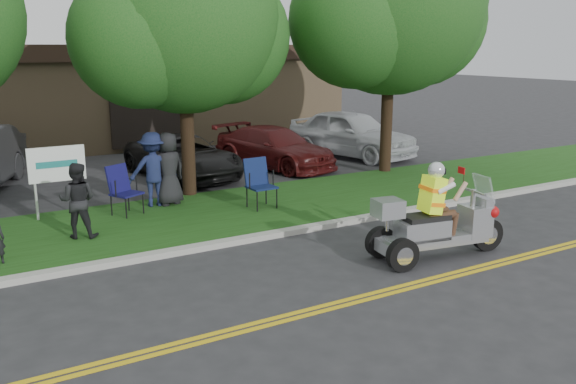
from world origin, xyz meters
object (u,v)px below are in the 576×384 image
spectator_adult_mid (77,200)px  lawn_chair_a (259,180)px  parked_car_mid (183,157)px  parked_car_far_right (351,133)px  lawn_chair_b (122,187)px  parked_car_right (274,148)px  trike_scooter (435,225)px

spectator_adult_mid → lawn_chair_a: bearing=-149.1°
parked_car_mid → parked_car_far_right: size_ratio=0.93×
lawn_chair_b → parked_car_right: bearing=3.7°
parked_car_far_right → parked_car_right: bearing=172.0°
lawn_chair_a → parked_car_mid: size_ratio=0.26×
trike_scooter → parked_car_right: (1.77, 9.34, 0.01)m
lawn_chair_a → parked_car_far_right: size_ratio=0.24×
lawn_chair_a → parked_car_mid: (-0.16, 4.64, -0.13)m
trike_scooter → parked_car_mid: trike_scooter is taller
trike_scooter → parked_car_right: trike_scooter is taller
trike_scooter → parked_car_right: size_ratio=0.62×
parked_car_mid → parked_car_right: parked_car_right is taller
lawn_chair_b → parked_car_mid: parked_car_mid is taller
parked_car_right → trike_scooter: bearing=-116.3°
trike_scooter → lawn_chair_a: trike_scooter is taller
lawn_chair_a → lawn_chair_b: (-3.05, 1.04, -0.02)m
trike_scooter → parked_car_far_right: (5.18, 9.70, 0.20)m
lawn_chair_b → parked_car_far_right: parked_car_far_right is taller
lawn_chair_b → spectator_adult_mid: 1.86m
lawn_chair_a → spectator_adult_mid: size_ratio=0.77×
parked_car_mid → parked_car_far_right: parked_car_far_right is taller
lawn_chair_a → spectator_adult_mid: spectator_adult_mid is taller
lawn_chair_a → parked_car_mid: bearing=89.7°
parked_car_far_right → spectator_adult_mid: bearing=-168.1°
parked_car_right → parked_car_far_right: parked_car_far_right is taller
spectator_adult_mid → parked_car_mid: bearing=-103.2°
lawn_chair_b → parked_car_right: (6.07, 3.55, -0.09)m
lawn_chair_a → spectator_adult_mid: (-4.34, -0.29, 0.11)m
parked_car_mid → lawn_chair_b: bearing=-136.1°
trike_scooter → parked_car_mid: size_ratio=0.62×
trike_scooter → lawn_chair_a: size_ratio=2.40×
lawn_chair_b → parked_car_far_right: size_ratio=0.23×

